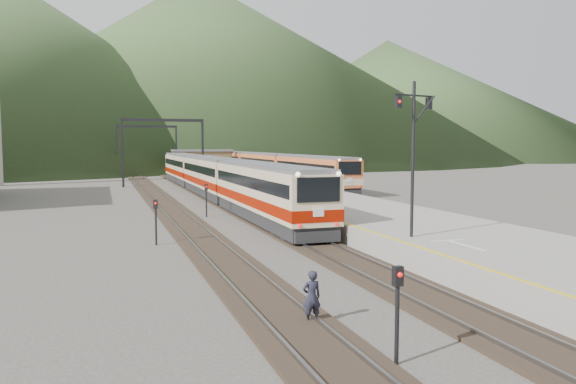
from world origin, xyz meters
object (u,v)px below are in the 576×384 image
object	(u,v)px
second_train	(265,167)
worker	(312,297)
main_train	(212,177)
signal_mast	(413,142)

from	to	relation	value
second_train	worker	distance (m)	61.86
main_train	second_train	size ratio (longest dim) A/B	0.99
worker	signal_mast	bearing A→B (deg)	-138.29
main_train	worker	xyz separation A→B (m)	(-4.35, -38.04, -1.11)
signal_mast	main_train	bearing A→B (deg)	95.21
worker	main_train	bearing A→B (deg)	-98.13
main_train	signal_mast	bearing A→B (deg)	-84.79
main_train	second_train	distance (m)	24.60
second_train	worker	bearing A→B (deg)	-104.85
second_train	worker	world-z (taller)	second_train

